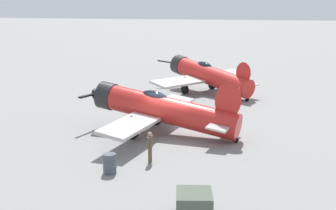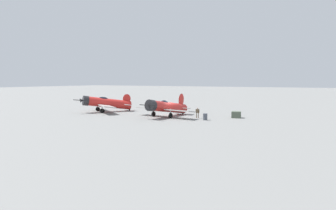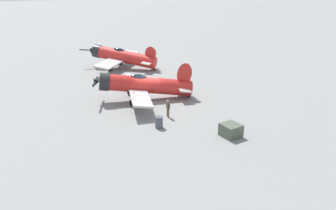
# 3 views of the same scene
# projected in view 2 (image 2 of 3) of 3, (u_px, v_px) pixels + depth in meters

# --- Properties ---
(ground_plane) EXTENTS (400.00, 400.00, 0.00)m
(ground_plane) POSITION_uv_depth(u_px,v_px,m) (168.00, 116.00, 45.56)
(ground_plane) COLOR gray
(airplane_foreground) EXTENTS (10.42, 9.82, 3.55)m
(airplane_foreground) POSITION_uv_depth(u_px,v_px,m) (166.00, 107.00, 45.05)
(airplane_foreground) COLOR red
(airplane_foreground) RESTS_ON ground_plane
(airplane_mid_apron) EXTENTS (9.74, 9.67, 3.21)m
(airplane_mid_apron) POSITION_uv_depth(u_px,v_px,m) (105.00, 103.00, 51.81)
(airplane_mid_apron) COLOR red
(airplane_mid_apron) RESTS_ON ground_plane
(ground_crew_mechanic) EXTENTS (0.61, 0.22, 1.57)m
(ground_crew_mechanic) POSITION_uv_depth(u_px,v_px,m) (197.00, 112.00, 43.42)
(ground_crew_mechanic) COLOR brown
(ground_crew_mechanic) RESTS_ON ground_plane
(equipment_crate) EXTENTS (1.63, 1.58, 0.96)m
(equipment_crate) POSITION_uv_depth(u_px,v_px,m) (236.00, 115.00, 43.81)
(equipment_crate) COLOR #4C5647
(equipment_crate) RESTS_ON ground_plane
(fuel_drum) EXTENTS (0.64, 0.64, 0.94)m
(fuel_drum) POSITION_uv_depth(u_px,v_px,m) (205.00, 117.00, 41.39)
(fuel_drum) COLOR #474C56
(fuel_drum) RESTS_ON ground_plane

